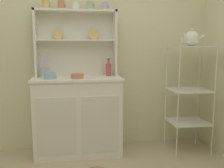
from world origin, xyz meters
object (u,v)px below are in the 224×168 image
hutch_cabinet (78,115)px  bowl_mixing_large (50,76)px  hutch_shelf_unit (76,38)px  jam_bottle (108,69)px  cup_gold_0 (46,5)px  porcelain_teapot (192,38)px  bakers_rack (189,86)px  utensil_jar (44,72)px

hutch_cabinet → bowl_mixing_large: (-0.29, -0.07, 0.46)m
hutch_shelf_unit → jam_bottle: (0.36, -0.08, -0.35)m
cup_gold_0 → porcelain_teapot: bearing=-9.4°
bakers_rack → utensil_jar: size_ratio=4.84×
hutch_cabinet → hutch_shelf_unit: size_ratio=1.07×
bakers_rack → jam_bottle: size_ratio=6.03×
porcelain_teapot → hutch_cabinet: bearing=173.8°
hutch_cabinet → bakers_rack: bearing=-6.2°
bakers_rack → jam_bottle: 0.95m
hutch_shelf_unit → jam_bottle: hutch_shelf_unit is taller
hutch_cabinet → porcelain_teapot: (1.26, -0.14, 0.86)m
bakers_rack → hutch_shelf_unit: bearing=166.6°
hutch_cabinet → jam_bottle: (0.36, 0.09, 0.51)m
hutch_shelf_unit → bakers_rack: (1.26, -0.30, -0.54)m
hutch_cabinet → porcelain_teapot: 1.53m
hutch_cabinet → utensil_jar: 0.61m
hutch_shelf_unit → cup_gold_0: bearing=-172.5°
bowl_mixing_large → jam_bottle: size_ratio=0.65×
jam_bottle → utensil_jar: bearing=-179.4°
bowl_mixing_large → jam_bottle: jam_bottle is taller
jam_bottle → porcelain_teapot: 0.99m
utensil_jar → hutch_cabinet: bearing=-12.2°
hutch_shelf_unit → utensil_jar: size_ratio=3.62×
hutch_shelf_unit → bowl_mixing_large: size_ratio=6.90×
porcelain_teapot → cup_gold_0: bearing=170.6°
bakers_rack → utensil_jar: 1.65m
utensil_jar → porcelain_teapot: (1.62, -0.22, 0.37)m
bowl_mixing_large → jam_bottle: (0.65, 0.16, 0.05)m
jam_bottle → utensil_jar: (-0.72, -0.01, -0.02)m
hutch_cabinet → utensil_jar: bearing=167.8°
cup_gold_0 → bowl_mixing_large: (0.03, -0.20, -0.76)m
bowl_mixing_large → utensil_jar: bearing=116.8°
cup_gold_0 → jam_bottle: 0.98m
hutch_cabinet → utensil_jar: size_ratio=3.89×
hutch_cabinet → bakers_rack: size_ratio=0.80×
utensil_jar → porcelain_teapot: bearing=-7.6°
hutch_shelf_unit → cup_gold_0: (-0.32, -0.04, 0.36)m
hutch_shelf_unit → bowl_mixing_large: 0.55m
bakers_rack → porcelain_teapot: (-0.00, 0.00, 0.54)m
hutch_shelf_unit → bowl_mixing_large: (-0.29, -0.24, -0.40)m
hutch_shelf_unit → cup_gold_0: size_ratio=9.50×
hutch_cabinet → hutch_shelf_unit: 0.87m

